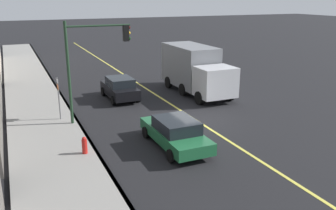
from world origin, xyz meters
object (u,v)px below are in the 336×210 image
at_px(truck_gray, 195,69).
at_px(traffic_light_mast, 93,54).
at_px(fire_hydrant, 85,147).
at_px(car_black, 120,88).
at_px(car_green, 175,132).
at_px(street_sign_post, 59,96).

relative_size(truck_gray, traffic_light_mast, 1.28).
bearing_deg(fire_hydrant, car_black, -26.24).
relative_size(car_green, car_black, 1.15).
height_order(car_green, car_black, car_black).
bearing_deg(truck_gray, car_black, 84.36).
xyz_separation_m(traffic_light_mast, street_sign_post, (1.00, 1.85, -2.36)).
xyz_separation_m(car_black, street_sign_post, (-3.22, 4.53, 0.75)).
bearing_deg(street_sign_post, truck_gray, -75.30).
height_order(car_black, street_sign_post, street_sign_post).
height_order(truck_gray, traffic_light_mast, traffic_light_mast).
bearing_deg(car_green, car_black, -0.13).
height_order(car_green, traffic_light_mast, traffic_light_mast).
height_order(car_green, street_sign_post, street_sign_post).
height_order(car_green, truck_gray, truck_gray).
bearing_deg(traffic_light_mast, street_sign_post, 61.56).
height_order(traffic_light_mast, fire_hydrant, traffic_light_mast).
xyz_separation_m(car_green, traffic_light_mast, (4.99, 2.66, 3.18)).
distance_m(car_black, traffic_light_mast, 5.89).
bearing_deg(car_black, street_sign_post, 125.37).
distance_m(truck_gray, fire_hydrant, 12.76).
distance_m(car_green, car_black, 9.21).
relative_size(truck_gray, fire_hydrant, 7.81).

